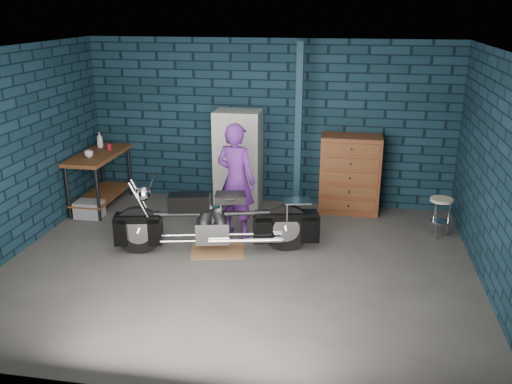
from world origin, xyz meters
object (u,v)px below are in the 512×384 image
locker (238,159)px  shop_stool (440,218)px  tool_chest (350,174)px  storage_bin (89,209)px  person (236,180)px  workbench (100,180)px  motorcycle (217,216)px

locker → shop_stool: bearing=-14.5°
locker → tool_chest: locker is taller
tool_chest → storage_bin: bearing=-166.3°
person → shop_stool: (2.90, 0.43, -0.54)m
storage_bin → tool_chest: tool_chest is taller
locker → tool_chest: bearing=0.0°
workbench → person: (2.45, -0.76, 0.37)m
motorcycle → person: size_ratio=1.41×
workbench → shop_stool: size_ratio=2.40×
motorcycle → person: 0.70m
shop_stool → locker: bearing=165.5°
workbench → person: 2.59m
shop_stool → motorcycle: bearing=-161.0°
motorcycle → locker: size_ratio=1.48×
storage_bin → person: bearing=-6.0°
workbench → locker: locker is taller
shop_stool → person: bearing=-171.6°
motorcycle → locker: (-0.09, 1.85, 0.28)m
workbench → person: bearing=-17.1°
locker → shop_stool: (3.13, -0.81, -0.50)m
motorcycle → shop_stool: size_ratio=4.02×
locker → tool_chest: size_ratio=1.27×
motorcycle → workbench: bearing=137.0°
tool_chest → motorcycle: bearing=-133.1°
storage_bin → shop_stool: bearing=1.9°
locker → storage_bin: bearing=-156.0°
locker → shop_stool: size_ratio=2.73×
person → storage_bin: size_ratio=3.97×
storage_bin → shop_stool: (5.33, 0.17, 0.16)m
locker → shop_stool: locker is taller
motorcycle → person: (0.14, 0.62, 0.31)m
motorcycle → tool_chest: bearing=34.6°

